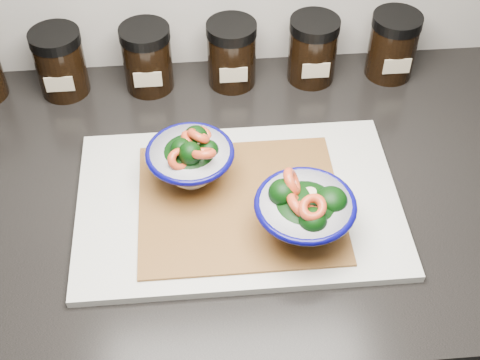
{
  "coord_description": "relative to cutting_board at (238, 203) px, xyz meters",
  "views": [
    {
      "loc": [
        -0.07,
        0.79,
        1.61
      ],
      "look_at": [
        -0.02,
        1.4,
        0.96
      ],
      "focal_mm": 50.0,
      "sensor_mm": 36.0,
      "label": 1
    }
  ],
  "objects": [
    {
      "name": "spice_jar_f",
      "position": [
        0.28,
        0.28,
        0.05
      ],
      "size": [
        0.08,
        0.08,
        0.11
      ],
      "color": "black",
      "rests_on": "countertop"
    },
    {
      "name": "cutting_board",
      "position": [
        0.0,
        0.0,
        0.0
      ],
      "size": [
        0.45,
        0.3,
        0.01
      ],
      "primitive_type": "cube",
      "color": "beige",
      "rests_on": "countertop"
    },
    {
      "name": "bowl_left",
      "position": [
        -0.06,
        0.04,
        0.05
      ],
      "size": [
        0.12,
        0.12,
        0.09
      ],
      "rotation": [
        0.0,
        0.0,
        -0.01
      ],
      "color": "white",
      "rests_on": "bamboo_mat"
    },
    {
      "name": "spice_jar_c",
      "position": [
        -0.13,
        0.28,
        0.05
      ],
      "size": [
        0.08,
        0.08,
        0.11
      ],
      "color": "black",
      "rests_on": "countertop"
    },
    {
      "name": "bamboo_mat",
      "position": [
        0.0,
        -0.01,
        0.01
      ],
      "size": [
        0.28,
        0.24,
        0.0
      ],
      "primitive_type": "cube",
      "color": "#9D662F",
      "rests_on": "cutting_board"
    },
    {
      "name": "bowl_right",
      "position": [
        0.08,
        -0.07,
        0.05
      ],
      "size": [
        0.13,
        0.13,
        0.1
      ],
      "rotation": [
        0.0,
        0.0,
        -0.06
      ],
      "color": "white",
      "rests_on": "bamboo_mat"
    },
    {
      "name": "spice_jar_d",
      "position": [
        0.01,
        0.28,
        0.05
      ],
      "size": [
        0.08,
        0.08,
        0.11
      ],
      "color": "black",
      "rests_on": "countertop"
    },
    {
      "name": "spice_jar_b",
      "position": [
        -0.27,
        0.28,
        0.05
      ],
      "size": [
        0.08,
        0.08,
        0.11
      ],
      "color": "black",
      "rests_on": "countertop"
    },
    {
      "name": "spice_jar_e",
      "position": [
        0.15,
        0.28,
        0.05
      ],
      "size": [
        0.08,
        0.08,
        0.11
      ],
      "color": "black",
      "rests_on": "countertop"
    },
    {
      "name": "cabinet",
      "position": [
        0.02,
        0.04,
        -0.48
      ],
      "size": [
        3.43,
        0.58,
        0.86
      ],
      "primitive_type": "cube",
      "color": "black",
      "rests_on": "ground"
    },
    {
      "name": "countertop",
      "position": [
        0.02,
        0.04,
        -0.03
      ],
      "size": [
        3.5,
        0.6,
        0.04
      ],
      "primitive_type": "cube",
      "color": "black",
      "rests_on": "cabinet"
    }
  ]
}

